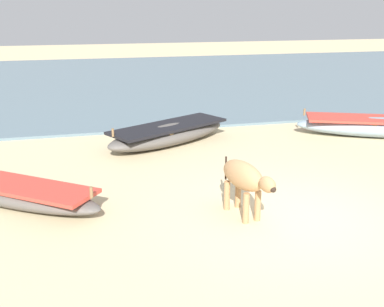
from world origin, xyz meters
name	(u,v)px	position (x,y,z in m)	size (l,w,h in m)	color
ground	(298,218)	(0.00, 0.00, 0.00)	(80.00, 80.00, 0.00)	beige
sea_water	(150,79)	(0.00, 16.50, 0.04)	(60.00, 20.00, 0.08)	slate
fishing_boat_1	(169,134)	(-1.33, 5.09, 0.29)	(3.87, 2.79, 0.74)	#5B5651
fishing_boat_2	(384,126)	(4.79, 4.38, 0.29)	(4.94, 2.90, 0.74)	#8CA5B7
fishing_boat_3	(10,192)	(-5.01, 1.90, 0.24)	(3.75, 3.16, 0.63)	#5B5651
cow_adult_tan	(244,178)	(-0.92, 0.32, 0.71)	(0.67, 1.51, 0.99)	tan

